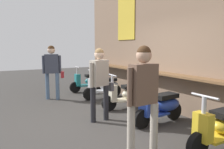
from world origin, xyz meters
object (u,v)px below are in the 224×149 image
Objects in this scene: scooter_silver at (105,86)px; shopper_with_handbag at (100,77)px; shopper_browsing at (52,67)px; scooter_teal at (90,81)px; scooter_blue at (162,106)px; scooter_cream at (128,94)px; scooter_yellow at (222,127)px; shopper_passing at (143,89)px.

shopper_with_handbag reaches higher than scooter_silver.
shopper_browsing is (-2.58, -0.43, 0.06)m from shopper_with_handbag.
scooter_teal is 3.99m from scooter_blue.
scooter_yellow is (2.76, 0.00, 0.00)m from scooter_cream.
shopper_with_handbag reaches higher than scooter_teal.
shopper_with_handbag is 2.62m from shopper_browsing.
shopper_passing is (-0.45, -1.28, 0.67)m from scooter_yellow.
shopper_browsing reaches higher than scooter_blue.
scooter_teal and scooter_silver have the same top height.
shopper_with_handbag is (-2.23, -1.12, 0.62)m from scooter_yellow.
scooter_silver is 1.00× the size of scooter_blue.
scooter_teal is 1.00× the size of scooter_blue.
shopper_with_handbag is 1.78m from shopper_passing.
shopper_passing is (4.96, -1.28, 0.67)m from scooter_teal.
scooter_cream is 1.00× the size of scooter_yellow.
scooter_teal is at bearing -93.65° from scooter_silver.
scooter_cream is (1.39, -0.00, 0.00)m from scooter_silver.
scooter_cream is 2.66m from shopper_browsing.
scooter_silver is (1.26, -0.00, 0.00)m from scooter_teal.
scooter_blue is 1.74m from shopper_passing.
shopper_browsing is (-0.66, -1.55, 0.68)m from scooter_silver.
shopper_with_handbag reaches higher than scooter_blue.
shopper_browsing is at bearing -72.25° from scooter_yellow.
shopper_with_handbag is (-0.80, -1.12, 0.62)m from scooter_blue.
shopper_with_handbag reaches higher than scooter_yellow.
shopper_browsing reaches higher than scooter_silver.
scooter_cream is 1.33m from scooter_blue.
shopper_with_handbag is at bearing -63.34° from scooter_yellow.
shopper_with_handbag is at bearing -7.90° from shopper_passing.
scooter_blue is 1.42m from scooter_yellow.
scooter_silver is 3.97m from shopper_passing.
shopper_browsing is at bearing -26.79° from scooter_silver.
shopper_passing is (4.36, 0.27, -0.01)m from shopper_browsing.
scooter_silver and scooter_yellow have the same top height.
scooter_teal is 1.00× the size of scooter_cream.
scooter_cream is 1.39m from shopper_with_handbag.
shopper_browsing is 1.02× the size of shopper_passing.
shopper_browsing is 4.37m from shopper_passing.
shopper_with_handbag is at bearing 73.97° from scooter_teal.
scooter_blue is at bearing 86.35° from scooter_silver.
scooter_silver is at bearing -21.96° from shopper_passing.
scooter_blue is (2.73, -0.00, 0.00)m from scooter_silver.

